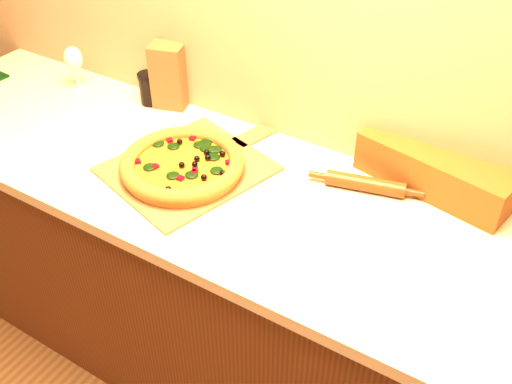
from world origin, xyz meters
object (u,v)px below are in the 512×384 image
pizza_peel (192,167)px  rolling_pin (365,184)px  wine_glass (73,60)px  pizza (183,165)px  dark_jar (149,88)px

pizza_peel → rolling_pin: bearing=35.5°
rolling_pin → wine_glass: 1.16m
pizza → dark_jar: 0.46m
pizza_peel → dark_jar: 0.44m
rolling_pin → dark_jar: dark_jar is taller
rolling_pin → dark_jar: 0.86m
pizza → dark_jar: size_ratio=3.21×
wine_glass → pizza: bearing=-18.9°
dark_jar → pizza: bearing=-38.1°
pizza_peel → wine_glass: 0.70m
pizza → rolling_pin: size_ratio=1.14×
rolling_pin → pizza_peel: bearing=-160.8°
pizza → wine_glass: wine_glass is taller
pizza → dark_jar: (-0.36, 0.28, 0.03)m
pizza_peel → dark_jar: (-0.36, 0.24, 0.05)m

